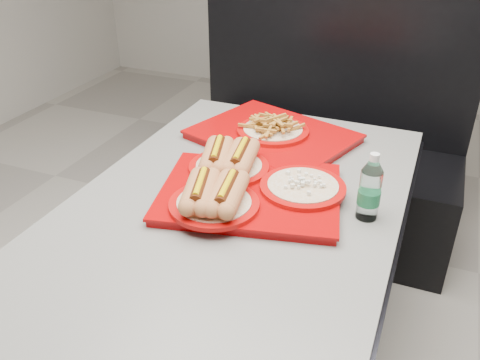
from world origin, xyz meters
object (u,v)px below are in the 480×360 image
at_px(tray_far, 273,132).
at_px(water_bottle, 370,191).
at_px(booth_bench, 321,152).
at_px(tray_near, 243,184).
at_px(diner_table, 235,249).

relative_size(tray_far, water_bottle, 3.24).
height_order(tray_far, water_bottle, water_bottle).
bearing_deg(booth_bench, water_bottle, -70.78).
bearing_deg(booth_bench, tray_near, -89.44).
relative_size(booth_bench, tray_near, 2.34).
relative_size(diner_table, booth_bench, 1.05).
distance_m(tray_near, tray_far, 0.40).
bearing_deg(tray_near, booth_bench, 90.56).
height_order(tray_near, water_bottle, water_bottle).
bearing_deg(booth_bench, tray_far, -93.09).
distance_m(diner_table, booth_bench, 1.11).
bearing_deg(tray_near, tray_far, 96.67).
bearing_deg(tray_far, water_bottle, -42.77).
relative_size(booth_bench, water_bottle, 7.07).
relative_size(booth_bench, tray_far, 2.18).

